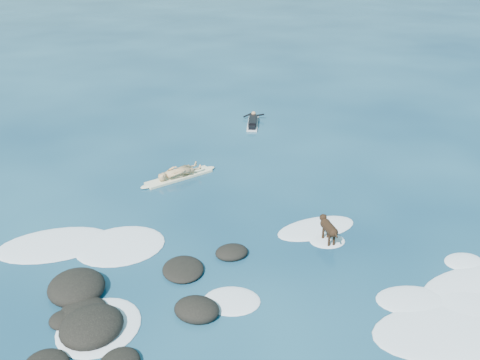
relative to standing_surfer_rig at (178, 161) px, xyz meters
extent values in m
plane|color=#0A2642|center=(1.92, -6.27, -0.73)|extent=(160.00, 160.00, 0.00)
ellipsoid|color=black|center=(-2.65, -6.84, -0.58)|extent=(1.81, 1.89, 0.62)
ellipsoid|color=black|center=(-2.30, -7.92, -0.64)|extent=(1.36, 1.60, 0.36)
ellipsoid|color=black|center=(0.49, -8.03, -0.61)|extent=(1.46, 1.35, 0.51)
ellipsoid|color=black|center=(0.15, -6.18, -0.66)|extent=(1.24, 1.39, 0.30)
ellipsoid|color=black|center=(-2.77, -8.04, -0.66)|extent=(0.93, 0.93, 0.29)
ellipsoid|color=black|center=(-2.02, -8.42, -0.59)|extent=(2.04, 2.08, 0.59)
ellipsoid|color=black|center=(1.57, -5.48, -0.64)|extent=(1.16, 1.04, 0.36)
ellipsoid|color=white|center=(8.00, -7.48, -0.72)|extent=(3.47, 2.23, 0.12)
ellipsoid|color=white|center=(6.52, -9.28, -0.72)|extent=(4.03, 2.34, 0.12)
ellipsoid|color=white|center=(-1.74, -4.66, -0.72)|extent=(3.23, 2.93, 0.12)
ellipsoid|color=white|center=(1.40, -7.63, -0.72)|extent=(1.69, 1.46, 0.12)
ellipsoid|color=white|center=(4.40, -4.23, -0.72)|extent=(3.01, 2.11, 0.12)
ellipsoid|color=white|center=(6.06, -8.06, -0.72)|extent=(1.98, 1.36, 0.12)
ellipsoid|color=white|center=(-1.88, -8.29, -0.72)|extent=(2.62, 2.77, 0.12)
ellipsoid|color=white|center=(8.22, -6.49, -0.72)|extent=(1.36, 1.15, 0.12)
ellipsoid|color=white|center=(7.40, -8.41, -0.72)|extent=(2.05, 2.17, 0.12)
ellipsoid|color=white|center=(-3.75, -4.41, -0.72)|extent=(3.69, 2.57, 0.12)
ellipsoid|color=white|center=(4.57, -5.01, -0.72)|extent=(1.10, 0.90, 0.12)
cube|color=beige|center=(0.00, 0.00, -0.68)|extent=(2.62, 1.87, 0.09)
ellipsoid|color=beige|center=(1.16, 0.69, -0.68)|extent=(0.62, 0.54, 0.10)
ellipsoid|color=beige|center=(-1.16, -0.69, -0.68)|extent=(0.62, 0.54, 0.10)
imported|color=tan|center=(0.00, 0.00, 0.24)|extent=(0.69, 0.77, 1.76)
cube|color=silver|center=(3.55, 5.82, -0.68)|extent=(0.85, 2.21, 0.08)
ellipsoid|color=silver|center=(3.74, 6.89, -0.68)|extent=(0.33, 0.51, 0.08)
cube|color=black|center=(3.55, 5.82, -0.54)|extent=(0.61, 1.37, 0.22)
sphere|color=#AA7E59|center=(3.68, 6.58, -0.42)|extent=(0.26, 0.26, 0.23)
cylinder|color=black|center=(3.44, 6.77, -0.55)|extent=(0.55, 0.21, 0.24)
cylinder|color=black|center=(3.98, 6.68, -0.55)|extent=(0.50, 0.37, 0.24)
cube|color=black|center=(3.43, 5.10, -0.58)|extent=(0.42, 0.59, 0.14)
cylinder|color=black|center=(4.57, -5.11, -0.20)|extent=(0.41, 0.67, 0.30)
sphere|color=black|center=(4.51, -4.83, -0.20)|extent=(0.37, 0.37, 0.32)
sphere|color=black|center=(4.62, -5.39, -0.20)|extent=(0.33, 0.33, 0.29)
sphere|color=black|center=(4.48, -4.65, -0.10)|extent=(0.26, 0.26, 0.23)
cone|color=black|center=(4.45, -4.52, -0.11)|extent=(0.14, 0.16, 0.12)
cone|color=black|center=(4.42, -4.68, 0.00)|extent=(0.12, 0.09, 0.11)
cone|color=black|center=(4.54, -4.65, 0.00)|extent=(0.12, 0.09, 0.11)
cylinder|color=black|center=(4.45, -4.91, -0.53)|extent=(0.09, 0.09, 0.41)
cylinder|color=black|center=(4.60, -4.88, -0.53)|extent=(0.09, 0.09, 0.41)
cylinder|color=black|center=(4.53, -5.34, -0.53)|extent=(0.09, 0.09, 0.41)
cylinder|color=black|center=(4.68, -5.31, -0.53)|extent=(0.09, 0.09, 0.41)
cylinder|color=black|center=(4.64, -5.52, -0.15)|extent=(0.11, 0.30, 0.18)
camera|label=1|loc=(0.53, -18.71, 8.04)|focal=40.00mm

